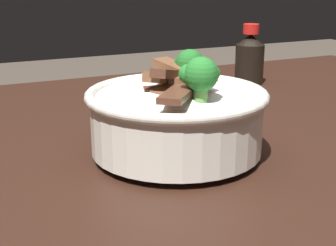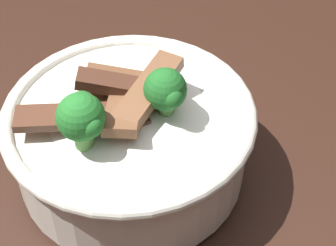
% 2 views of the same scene
% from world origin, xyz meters
% --- Properties ---
extents(dining_table, '(1.34, 0.80, 0.76)m').
position_xyz_m(dining_table, '(0.00, 0.00, 0.64)').
color(dining_table, black).
rests_on(dining_table, ground).
extents(rice_bowl, '(0.21, 0.21, 0.12)m').
position_xyz_m(rice_bowl, '(0.01, -0.07, 0.81)').
color(rice_bowl, silver).
rests_on(rice_bowl, dining_table).
extents(soy_sauce_bottle, '(0.05, 0.05, 0.11)m').
position_xyz_m(soy_sauce_bottle, '(0.30, 0.22, 0.81)').
color(soy_sauce_bottle, black).
rests_on(soy_sauce_bottle, dining_table).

